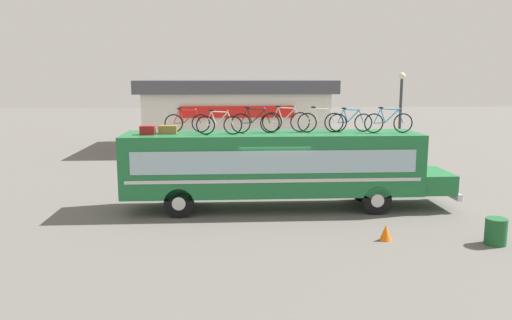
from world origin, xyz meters
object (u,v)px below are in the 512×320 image
luggage_bag_2 (168,130)px  rooftop_bicycle_4 (286,121)px  rooftop_bicycle_5 (320,122)px  luggage_bag_1 (148,130)px  traffic_cone (386,233)px  rooftop_bicycle_7 (388,122)px  street_lamp (400,113)px  rooftop_bicycle_3 (255,122)px  rooftop_bicycle_1 (187,122)px  rooftop_bicycle_6 (350,122)px  rooftop_bicycle_2 (219,124)px  trash_bin (496,231)px  bus (277,164)px

luggage_bag_2 → rooftop_bicycle_4: 4.35m
rooftop_bicycle_4 → rooftop_bicycle_5: rooftop_bicycle_4 is taller
luggage_bag_1 → traffic_cone: luggage_bag_1 is taller
rooftop_bicycle_7 → street_lamp: 6.78m
luggage_bag_1 → rooftop_bicycle_3: 3.88m
luggage_bag_1 → rooftop_bicycle_5: bearing=3.5°
rooftop_bicycle_1 → rooftop_bicycle_6: (6.08, -0.13, 0.00)m
luggage_bag_1 → rooftop_bicycle_7: 8.73m
rooftop_bicycle_2 → street_lamp: street_lamp is taller
rooftop_bicycle_1 → street_lamp: bearing=29.4°
rooftop_bicycle_2 → rooftop_bicycle_6: bearing=7.2°
rooftop_bicycle_6 → rooftop_bicycle_7: (1.29, -0.46, 0.02)m
rooftop_bicycle_6 → trash_bin: rooftop_bicycle_6 is taller
bus → luggage_bag_1: luggage_bag_1 is taller
rooftop_bicycle_1 → luggage_bag_2: bearing=-151.0°
luggage_bag_2 → rooftop_bicycle_5: (5.60, 0.13, 0.25)m
rooftop_bicycle_7 → traffic_cone: bearing=-107.3°
rooftop_bicycle_1 → trash_bin: rooftop_bicycle_1 is taller
rooftop_bicycle_4 → rooftop_bicycle_6: (2.42, -0.06, -0.03)m
luggage_bag_1 → rooftop_bicycle_2: rooftop_bicycle_2 is taller
bus → traffic_cone: bearing=-53.2°
rooftop_bicycle_1 → rooftop_bicycle_6: bearing=-1.2°
rooftop_bicycle_1 → rooftop_bicycle_4: 3.66m
luggage_bag_2 → rooftop_bicycle_2: bearing=-11.4°
rooftop_bicycle_6 → street_lamp: (3.94, 5.78, -0.13)m
rooftop_bicycle_4 → rooftop_bicycle_6: rooftop_bicycle_4 is taller
rooftop_bicycle_2 → rooftop_bicycle_5: bearing=7.7°
bus → luggage_bag_1: 4.88m
luggage_bag_2 → rooftop_bicycle_2: size_ratio=0.39×
rooftop_bicycle_3 → traffic_cone: size_ratio=3.67×
trash_bin → bus: bearing=143.7°
rooftop_bicycle_4 → bus: bearing=-139.4°
rooftop_bicycle_2 → trash_bin: rooftop_bicycle_2 is taller
bus → rooftop_bicycle_4: rooftop_bicycle_4 is taller
rooftop_bicycle_4 → street_lamp: size_ratio=0.35×
rooftop_bicycle_5 → rooftop_bicycle_6: bearing=5.5°
rooftop_bicycle_3 → street_lamp: size_ratio=0.35×
bus → rooftop_bicycle_7: bearing=-3.3°
rooftop_bicycle_2 → rooftop_bicycle_7: rooftop_bicycle_7 is taller
rooftop_bicycle_6 → street_lamp: bearing=55.7°
bus → luggage_bag_2: 4.21m
rooftop_bicycle_3 → rooftop_bicycle_7: bearing=-2.9°
rooftop_bicycle_1 → rooftop_bicycle_7: rooftop_bicycle_7 is taller
luggage_bag_1 → rooftop_bicycle_4: rooftop_bicycle_4 is taller
luggage_bag_2 → rooftop_bicycle_3: (3.18, 0.04, 0.25)m
rooftop_bicycle_2 → traffic_cone: bearing=-34.6°
luggage_bag_2 → trash_bin: (10.02, -4.41, -2.60)m
bus → traffic_cone: bus is taller
rooftop_bicycle_3 → rooftop_bicycle_4: bearing=13.1°
rooftop_bicycle_2 → rooftop_bicycle_6: size_ratio=1.00×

